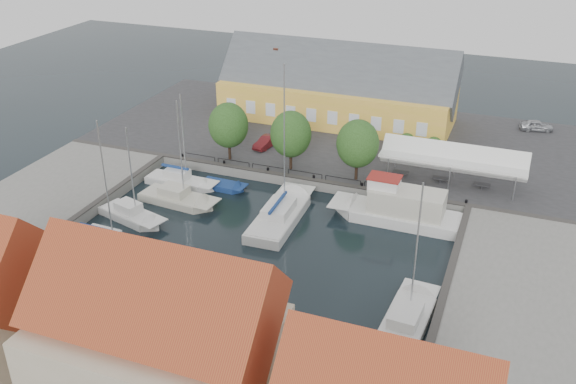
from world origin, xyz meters
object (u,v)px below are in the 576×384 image
(center_sailboat, at_px, (280,217))
(launch_nw, at_px, (222,187))
(car_red, at_px, (267,142))
(east_boat_c, at_px, (406,323))
(west_boat_a, at_px, (180,183))
(west_boat_d, at_px, (106,247))
(warehouse, at_px, (333,91))
(car_silver, at_px, (537,126))
(west_boat_b, at_px, (178,200))
(launch_sw, at_px, (49,272))
(trawler, at_px, (400,211))
(tent_canopy, at_px, (453,159))
(west_boat_c, at_px, (132,217))

(center_sailboat, bearing_deg, launch_nw, 152.72)
(car_red, xyz_separation_m, east_boat_c, (20.86, -24.38, -1.36))
(west_boat_a, xyz_separation_m, west_boat_d, (0.31, -13.19, -0.00))
(center_sailboat, height_order, west_boat_d, center_sailboat)
(warehouse, relative_size, car_silver, 7.43)
(car_red, bearing_deg, west_boat_b, -93.29)
(launch_sw, bearing_deg, center_sailboat, 46.25)
(warehouse, relative_size, trawler, 2.35)
(trawler, relative_size, west_boat_b, 1.10)
(west_boat_d, height_order, launch_nw, west_boat_d)
(west_boat_a, distance_m, launch_sw, 17.94)
(east_boat_c, distance_m, launch_nw, 26.61)
(tent_canopy, xyz_separation_m, car_silver, (7.37, 18.17, -2.03))
(car_silver, relative_size, car_red, 1.01)
(warehouse, relative_size, west_boat_a, 2.75)
(trawler, xyz_separation_m, west_boat_d, (-22.15, -13.82, -0.75))
(car_silver, relative_size, center_sailboat, 0.26)
(trawler, bearing_deg, east_boat_c, -75.98)
(west_boat_a, bearing_deg, launch_sw, -95.92)
(west_boat_a, relative_size, launch_sw, 2.24)
(west_boat_b, bearing_deg, west_boat_c, -116.85)
(west_boat_b, bearing_deg, car_red, 75.05)
(east_boat_c, bearing_deg, center_sailboat, 141.47)
(warehouse, distance_m, center_sailboat, 25.67)
(trawler, xyz_separation_m, west_boat_b, (-20.80, -4.07, -0.76))
(trawler, height_order, west_boat_a, west_boat_a)
(car_red, relative_size, west_boat_b, 0.34)
(trawler, xyz_separation_m, west_boat_a, (-22.45, -0.63, -0.74))
(west_boat_c, height_order, launch_sw, west_boat_c)
(west_boat_c, bearing_deg, car_red, 71.94)
(car_red, bearing_deg, warehouse, 82.99)
(tent_canopy, relative_size, car_red, 3.69)
(car_red, distance_m, west_boat_c, 19.09)
(warehouse, xyz_separation_m, car_silver, (23.97, 4.31, -2.77))
(trawler, xyz_separation_m, launch_nw, (-18.16, 0.36, -0.93))
(west_boat_d, xyz_separation_m, launch_nw, (3.99, 14.17, -0.18))
(east_boat_c, bearing_deg, launch_nw, 145.23)
(warehouse, relative_size, car_red, 7.54)
(west_boat_a, xyz_separation_m, west_boat_c, (-0.61, -7.91, -0.01))
(car_red, relative_size, center_sailboat, 0.25)
(east_boat_c, bearing_deg, warehouse, 114.93)
(west_boat_c, bearing_deg, trawler, 20.32)
(warehouse, distance_m, launch_nw, 22.09)
(car_red, relative_size, west_boat_a, 0.37)
(trawler, bearing_deg, launch_sw, -142.77)
(east_boat_c, xyz_separation_m, launch_nw, (-21.86, 15.18, -0.17))
(tent_canopy, xyz_separation_m, west_boat_d, (-25.59, -21.39, -3.41))
(east_boat_c, xyz_separation_m, west_boat_c, (-26.76, 6.28, 0.00))
(warehouse, distance_m, launch_sw, 41.66)
(launch_sw, bearing_deg, west_boat_b, 76.33)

